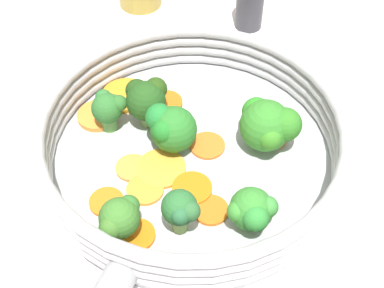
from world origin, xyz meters
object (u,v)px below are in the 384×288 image
carrot_slice_10 (125,95)px  broccoli_floret_5 (181,210)px  carrot_slice_2 (211,210)px  broccoli_floret_4 (252,211)px  carrot_slice_5 (166,103)px  skillet (192,159)px  carrot_slice_11 (132,168)px  carrot_slice_7 (207,146)px  carrot_slice_0 (161,168)px  carrot_slice_1 (192,189)px  broccoli_floret_2 (120,218)px  broccoli_floret_6 (109,107)px  carrot_slice_4 (145,189)px  carrot_slice_9 (99,114)px  carrot_slice_6 (138,236)px  carrot_slice_3 (107,202)px  carrot_slice_8 (273,136)px  broccoli_floret_3 (146,99)px  broccoli_floret_0 (268,125)px  broccoli_floret_1 (172,126)px

carrot_slice_10 → broccoli_floret_5: broccoli_floret_5 is taller
carrot_slice_2 → broccoli_floret_4: (0.04, 0.00, 0.02)m
carrot_slice_5 → broccoli_floret_4: size_ratio=0.79×
carrot_slice_2 → carrot_slice_10: size_ratio=0.64×
skillet → carrot_slice_11: 0.06m
carrot_slice_11 → carrot_slice_7: bearing=48.6°
carrot_slice_0 → carrot_slice_1: carrot_slice_1 is taller
broccoli_floret_2 → broccoli_floret_6: size_ratio=1.08×
carrot_slice_0 → carrot_slice_4: size_ratio=1.35×
carrot_slice_1 → carrot_slice_4: size_ratio=1.06×
carrot_slice_7 → carrot_slice_9: bearing=-173.4°
broccoli_floret_5 → broccoli_floret_6: size_ratio=1.09×
carrot_slice_2 → broccoli_floret_4: 0.04m
broccoli_floret_5 → broccoli_floret_4: bearing=30.4°
carrot_slice_11 → carrot_slice_0: bearing=25.5°
carrot_slice_6 → broccoli_floret_4: (0.08, 0.05, 0.02)m
carrot_slice_6 → carrot_slice_7: size_ratio=0.93×
carrot_slice_7 → carrot_slice_10: (-0.10, 0.02, 0.00)m
carrot_slice_3 → carrot_slice_4: 0.03m
carrot_slice_0 → carrot_slice_1: bearing=-13.2°
carrot_slice_5 → carrot_slice_8: carrot_slice_5 is taller
broccoli_floret_3 → broccoli_floret_5: broccoli_floret_3 is taller
broccoli_floret_4 → broccoli_floret_5: 0.06m
broccoli_floret_2 → carrot_slice_9: bearing=131.5°
carrot_slice_5 → carrot_slice_9: same height
carrot_slice_3 → carrot_slice_6: bearing=-21.5°
carrot_slice_7 → carrot_slice_6: bearing=-93.6°
carrot_slice_0 → broccoli_floret_4: size_ratio=1.10×
carrot_slice_2 → broccoli_floret_6: broccoli_floret_6 is taller
carrot_slice_2 → carrot_slice_4: (-0.06, -0.01, -0.00)m
broccoli_floret_2 → broccoli_floret_3: bearing=111.3°
carrot_slice_7 → carrot_slice_9: carrot_slice_9 is taller
carrot_slice_8 → carrot_slice_11: size_ratio=0.92×
carrot_slice_1 → carrot_slice_9: bearing=162.4°
carrot_slice_2 → broccoli_floret_0: 0.09m
broccoli_floret_5 → carrot_slice_6: bearing=-141.6°
carrot_slice_5 → carrot_slice_7: 0.07m
carrot_slice_0 → broccoli_floret_4: (0.09, -0.02, 0.02)m
carrot_slice_3 → broccoli_floret_4: bearing=16.3°
carrot_slice_3 → broccoli_floret_3: broccoli_floret_3 is taller
skillet → carrot_slice_7: carrot_slice_7 is taller
carrot_slice_8 → broccoli_floret_1: bearing=-146.4°
carrot_slice_3 → broccoli_floret_5: broccoli_floret_5 is taller
broccoli_floret_2 → skillet: bearing=84.5°
carrot_slice_6 → carrot_slice_7: (0.01, 0.11, -0.00)m
carrot_slice_2 → broccoli_floret_1: broccoli_floret_1 is taller
broccoli_floret_0 → broccoli_floret_2: broccoli_floret_0 is taller
carrot_slice_0 → carrot_slice_6: bearing=-75.8°
carrot_slice_8 → carrot_slice_9: bearing=-162.4°
carrot_slice_3 → broccoli_floret_3: (-0.02, 0.10, 0.03)m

